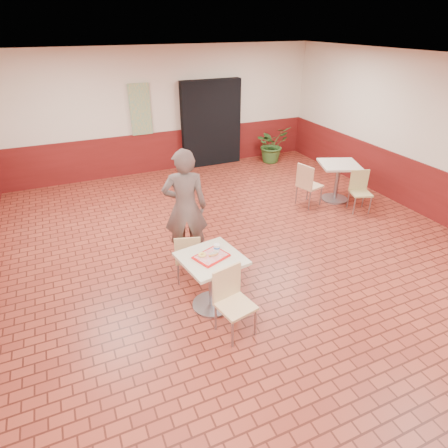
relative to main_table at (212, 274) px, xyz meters
name	(u,v)px	position (x,y,z in m)	size (l,w,h in m)	color
room_shell	(262,181)	(0.99, 0.52, 0.96)	(8.01, 10.01, 3.01)	maroon
wainscot_band	(259,242)	(0.99, 0.52, -0.04)	(8.00, 10.00, 1.00)	#5B1211
corridor_doorway	(211,124)	(2.19, 5.40, 0.56)	(1.60, 0.22, 2.20)	black
promo_poster	(140,110)	(0.39, 5.46, 1.06)	(0.50, 0.03, 1.20)	gray
main_table	(212,274)	(0.00, 0.00, 0.00)	(0.76, 0.76, 0.80)	beige
chair_main_front	(232,298)	(0.06, -0.51, -0.04)	(0.49, 0.49, 0.89)	#E4C089
chair_main_back	(188,255)	(-0.11, 0.67, -0.09)	(0.46, 0.46, 0.81)	tan
customer	(185,208)	(0.07, 1.24, 0.40)	(0.69, 0.45, 1.88)	brown
serving_tray	(211,256)	(0.00, 0.00, 0.27)	(0.41, 0.32, 0.03)	red
ring_donut	(202,255)	(-0.11, 0.04, 0.30)	(0.11, 0.11, 0.03)	#F7D15A
long_john_donut	(213,254)	(0.03, -0.01, 0.30)	(0.14, 0.08, 0.04)	#ED9E45
paper_cup	(217,248)	(0.11, 0.08, 0.34)	(0.08, 0.08, 0.10)	white
second_table	(338,176)	(3.79, 2.15, 0.02)	(0.78, 0.78, 0.83)	#C0AD9A
chair_second_left	(308,183)	(3.03, 2.16, -0.02)	(0.52, 0.52, 0.92)	#E1B387
chair_second_front	(360,189)	(3.91, 1.58, -0.07)	(0.49, 0.49, 0.83)	tan
potted_plant	(272,144)	(3.78, 4.92, -0.05)	(0.89, 0.77, 0.98)	#305723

